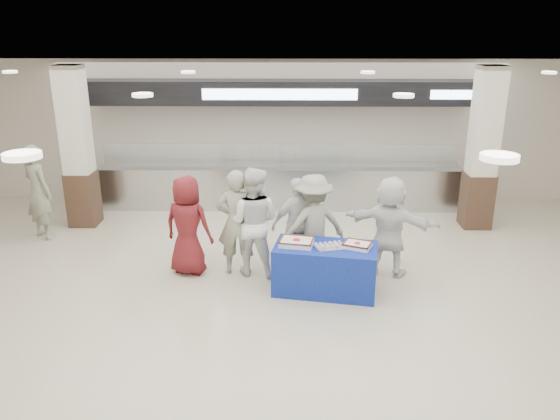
{
  "coord_description": "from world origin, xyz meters",
  "views": [
    {
      "loc": [
        0.18,
        -6.34,
        3.97
      ],
      "look_at": [
        0.06,
        1.6,
        1.22
      ],
      "focal_mm": 35.0,
      "sensor_mm": 36.0,
      "label": 1
    }
  ],
  "objects_px": {
    "display_table": "(325,269)",
    "soldier_b": "(313,225)",
    "civilian_white": "(390,226)",
    "soldier_bg": "(39,192)",
    "civilian_maroon": "(188,225)",
    "chef_short": "(298,224)",
    "cupcake_tray": "(329,246)",
    "sheet_cake_right": "(357,245)",
    "chef_tall": "(253,222)",
    "soldier_a": "(237,223)",
    "sheet_cake_left": "(297,242)"
  },
  "relations": [
    {
      "from": "display_table",
      "to": "soldier_b",
      "type": "relative_size",
      "value": 0.92
    },
    {
      "from": "civilian_white",
      "to": "soldier_bg",
      "type": "height_order",
      "value": "soldier_bg"
    },
    {
      "from": "civilian_maroon",
      "to": "soldier_bg",
      "type": "distance_m",
      "value": 3.45
    },
    {
      "from": "chef_short",
      "to": "soldier_b",
      "type": "bearing_deg",
      "value": 117.91
    },
    {
      "from": "display_table",
      "to": "cupcake_tray",
      "type": "height_order",
      "value": "cupcake_tray"
    },
    {
      "from": "civilian_maroon",
      "to": "sheet_cake_right",
      "type": "bearing_deg",
      "value": -176.87
    },
    {
      "from": "cupcake_tray",
      "to": "chef_tall",
      "type": "relative_size",
      "value": 0.24
    },
    {
      "from": "soldier_a",
      "to": "civilian_white",
      "type": "bearing_deg",
      "value": 178.85
    },
    {
      "from": "cupcake_tray",
      "to": "civilian_maroon",
      "type": "bearing_deg",
      "value": 162.82
    },
    {
      "from": "soldier_bg",
      "to": "display_table",
      "type": "bearing_deg",
      "value": -167.51
    },
    {
      "from": "civilian_maroon",
      "to": "chef_short",
      "type": "distance_m",
      "value": 1.81
    },
    {
      "from": "soldier_b",
      "to": "civilian_white",
      "type": "relative_size",
      "value": 1.01
    },
    {
      "from": "chef_tall",
      "to": "chef_short",
      "type": "relative_size",
      "value": 1.14
    },
    {
      "from": "sheet_cake_left",
      "to": "civilian_maroon",
      "type": "height_order",
      "value": "civilian_maroon"
    },
    {
      "from": "sheet_cake_right",
      "to": "soldier_b",
      "type": "distance_m",
      "value": 0.93
    },
    {
      "from": "soldier_a",
      "to": "chef_short",
      "type": "relative_size",
      "value": 1.12
    },
    {
      "from": "cupcake_tray",
      "to": "chef_short",
      "type": "height_order",
      "value": "chef_short"
    },
    {
      "from": "sheet_cake_left",
      "to": "soldier_a",
      "type": "xyz_separation_m",
      "value": [
        -0.97,
        0.59,
        0.08
      ]
    },
    {
      "from": "sheet_cake_left",
      "to": "chef_tall",
      "type": "height_order",
      "value": "chef_tall"
    },
    {
      "from": "chef_tall",
      "to": "soldier_bg",
      "type": "xyz_separation_m",
      "value": [
        -4.17,
        1.52,
        0.01
      ]
    },
    {
      "from": "sheet_cake_left",
      "to": "sheet_cake_right",
      "type": "height_order",
      "value": "sheet_cake_left"
    },
    {
      "from": "chef_short",
      "to": "soldier_bg",
      "type": "distance_m",
      "value": 5.08
    },
    {
      "from": "soldier_b",
      "to": "civilian_maroon",
      "type": "bearing_deg",
      "value": -18.4
    },
    {
      "from": "civilian_white",
      "to": "display_table",
      "type": "bearing_deg",
      "value": 52.17
    },
    {
      "from": "civilian_white",
      "to": "soldier_b",
      "type": "bearing_deg",
      "value": 21.25
    },
    {
      "from": "sheet_cake_left",
      "to": "cupcake_tray",
      "type": "xyz_separation_m",
      "value": [
        0.49,
        -0.1,
        -0.02
      ]
    },
    {
      "from": "civilian_maroon",
      "to": "soldier_a",
      "type": "height_order",
      "value": "soldier_a"
    },
    {
      "from": "soldier_a",
      "to": "chef_tall",
      "type": "bearing_deg",
      "value": 178.85
    },
    {
      "from": "display_table",
      "to": "soldier_a",
      "type": "height_order",
      "value": "soldier_a"
    },
    {
      "from": "sheet_cake_left",
      "to": "soldier_bg",
      "type": "xyz_separation_m",
      "value": [
        -4.86,
        2.12,
        0.11
      ]
    },
    {
      "from": "display_table",
      "to": "civilian_maroon",
      "type": "distance_m",
      "value": 2.34
    },
    {
      "from": "display_table",
      "to": "civilian_maroon",
      "type": "xyz_separation_m",
      "value": [
        -2.21,
        0.64,
        0.45
      ]
    },
    {
      "from": "display_table",
      "to": "cupcake_tray",
      "type": "bearing_deg",
      "value": -41.87
    },
    {
      "from": "sheet_cake_left",
      "to": "civilian_white",
      "type": "distance_m",
      "value": 1.63
    },
    {
      "from": "display_table",
      "to": "cupcake_tray",
      "type": "distance_m",
      "value": 0.41
    },
    {
      "from": "sheet_cake_right",
      "to": "soldier_bg",
      "type": "bearing_deg",
      "value": 159.18
    },
    {
      "from": "cupcake_tray",
      "to": "civilian_white",
      "type": "height_order",
      "value": "civilian_white"
    },
    {
      "from": "soldier_a",
      "to": "chef_tall",
      "type": "height_order",
      "value": "chef_tall"
    },
    {
      "from": "cupcake_tray",
      "to": "soldier_b",
      "type": "height_order",
      "value": "soldier_b"
    },
    {
      "from": "sheet_cake_right",
      "to": "civilian_white",
      "type": "relative_size",
      "value": 0.29
    },
    {
      "from": "soldier_b",
      "to": "display_table",
      "type": "bearing_deg",
      "value": 86.12
    },
    {
      "from": "display_table",
      "to": "soldier_bg",
      "type": "height_order",
      "value": "soldier_bg"
    },
    {
      "from": "display_table",
      "to": "soldier_bg",
      "type": "bearing_deg",
      "value": 167.77
    },
    {
      "from": "cupcake_tray",
      "to": "chef_tall",
      "type": "bearing_deg",
      "value": 149.54
    },
    {
      "from": "cupcake_tray",
      "to": "soldier_bg",
      "type": "relative_size",
      "value": 0.24
    },
    {
      "from": "civilian_white",
      "to": "sheet_cake_right",
      "type": "bearing_deg",
      "value": 69.66
    },
    {
      "from": "cupcake_tray",
      "to": "chef_tall",
      "type": "height_order",
      "value": "chef_tall"
    },
    {
      "from": "display_table",
      "to": "sheet_cake_left",
      "type": "distance_m",
      "value": 0.62
    },
    {
      "from": "civilian_maroon",
      "to": "soldier_bg",
      "type": "xyz_separation_m",
      "value": [
        -3.1,
        1.52,
        0.09
      ]
    },
    {
      "from": "sheet_cake_left",
      "to": "sheet_cake_right",
      "type": "relative_size",
      "value": 1.14
    }
  ]
}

